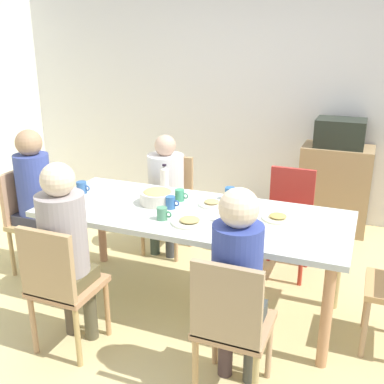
% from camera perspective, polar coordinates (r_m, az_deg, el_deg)
% --- Properties ---
extents(ground_plane, '(7.36, 7.36, 0.00)m').
position_cam_1_polar(ground_plane, '(3.66, -0.00, -13.64)').
color(ground_plane, '#CBBA7E').
extents(wall_back, '(6.37, 0.12, 2.60)m').
position_cam_1_polar(wall_back, '(5.23, 9.21, 11.40)').
color(wall_back, silver).
rests_on(wall_back, ground_plane).
extents(dining_table, '(2.24, 0.91, 0.76)m').
position_cam_1_polar(dining_table, '(3.34, -0.00, -3.68)').
color(dining_table, silver).
rests_on(dining_table, ground_plane).
extents(chair_0, '(0.40, 0.40, 0.90)m').
position_cam_1_polar(chair_0, '(2.57, 4.87, -15.84)').
color(chair_0, tan).
rests_on(chair_0, ground_plane).
extents(person_0, '(0.30, 0.30, 1.25)m').
position_cam_1_polar(person_0, '(2.52, 5.64, -10.41)').
color(person_0, '#493838').
rests_on(person_0, ground_plane).
extents(chair_1, '(0.40, 0.40, 0.90)m').
position_cam_1_polar(chair_1, '(4.32, -2.78, -0.78)').
color(chair_1, tan).
rests_on(chair_1, ground_plane).
extents(person_1, '(0.33, 0.33, 1.13)m').
position_cam_1_polar(person_1, '(4.19, -3.34, 1.14)').
color(person_1, '#3E4144').
rests_on(person_1, ground_plane).
extents(chair_3, '(0.40, 0.40, 0.90)m').
position_cam_1_polar(chair_3, '(4.01, 11.95, -2.79)').
color(chair_3, '#B5342D').
rests_on(chair_3, ground_plane).
extents(chair_4, '(0.40, 0.40, 0.90)m').
position_cam_1_polar(chair_4, '(3.03, -16.20, -10.74)').
color(chair_4, tan).
rests_on(chair_4, ground_plane).
extents(person_4, '(0.30, 0.30, 1.27)m').
position_cam_1_polar(person_4, '(2.98, -15.58, -5.90)').
color(person_4, brown).
rests_on(person_4, ground_plane).
extents(chair_5, '(0.40, 0.40, 0.90)m').
position_cam_1_polar(chair_5, '(4.16, -19.56, -2.71)').
color(chair_5, tan).
rests_on(chair_5, ground_plane).
extents(person_5, '(0.30, 0.30, 1.26)m').
position_cam_1_polar(person_5, '(4.03, -18.96, 0.25)').
color(person_5, '#444644').
rests_on(person_5, ground_plane).
extents(plate_0, '(0.25, 0.25, 0.04)m').
position_cam_1_polar(plate_0, '(3.62, -15.25, -1.01)').
color(plate_0, silver).
rests_on(plate_0, dining_table).
extents(plate_1, '(0.25, 0.25, 0.04)m').
position_cam_1_polar(plate_1, '(3.10, -0.30, -3.70)').
color(plate_1, silver).
rests_on(plate_1, dining_table).
extents(plate_2, '(0.22, 0.22, 0.04)m').
position_cam_1_polar(plate_2, '(3.22, 10.66, -3.16)').
color(plate_2, '#E5E9C4').
rests_on(plate_2, dining_table).
extents(plate_3, '(0.26, 0.26, 0.04)m').
position_cam_1_polar(plate_3, '(3.03, 6.22, -4.44)').
color(plate_3, '#EDE5CF').
rests_on(plate_3, dining_table).
extents(plate_4, '(0.20, 0.20, 0.04)m').
position_cam_1_polar(plate_4, '(3.43, 2.48, -1.42)').
color(plate_4, silver).
rests_on(plate_4, dining_table).
extents(bowl_0, '(0.27, 0.27, 0.11)m').
position_cam_1_polar(bowl_0, '(3.46, -4.32, -0.55)').
color(bowl_0, beige).
rests_on(bowl_0, dining_table).
extents(cup_0, '(0.11, 0.07, 0.09)m').
position_cam_1_polar(cup_0, '(3.16, -3.72, -2.70)').
color(cup_0, '#4C8966').
rests_on(cup_0, dining_table).
extents(cup_1, '(0.11, 0.08, 0.10)m').
position_cam_1_polar(cup_1, '(3.55, 4.78, -0.19)').
color(cup_1, '#2C5F9E').
rests_on(cup_1, dining_table).
extents(cup_2, '(0.12, 0.08, 0.09)m').
position_cam_1_polar(cup_2, '(3.78, -13.58, 0.56)').
color(cup_2, '#34609B').
rests_on(cup_2, dining_table).
extents(cup_3, '(0.11, 0.07, 0.09)m').
position_cam_1_polar(cup_3, '(3.51, -1.52, -0.39)').
color(cup_3, '#3D9068').
rests_on(cup_3, dining_table).
extents(cup_4, '(0.11, 0.07, 0.09)m').
position_cam_1_polar(cup_4, '(3.35, -2.67, -1.33)').
color(cup_4, '#30609D').
rests_on(cup_4, dining_table).
extents(bottle_0, '(0.05, 0.05, 0.22)m').
position_cam_1_polar(bottle_0, '(3.08, 5.07, -2.22)').
color(bottle_0, red).
rests_on(bottle_0, dining_table).
extents(bottle_1, '(0.07, 0.07, 0.22)m').
position_cam_1_polar(bottle_1, '(3.73, -3.44, 1.73)').
color(bottle_1, silver).
rests_on(bottle_1, dining_table).
extents(side_cabinet, '(0.70, 0.44, 0.90)m').
position_cam_1_polar(side_cabinet, '(5.01, 17.33, 0.43)').
color(side_cabinet, tan).
rests_on(side_cabinet, ground_plane).
extents(microwave, '(0.48, 0.36, 0.28)m').
position_cam_1_polar(microwave, '(4.86, 18.01, 7.03)').
color(microwave, '#232A20').
rests_on(microwave, side_cabinet).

